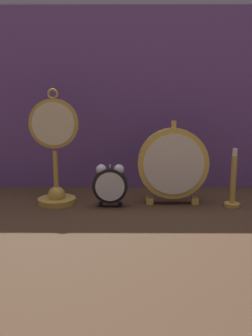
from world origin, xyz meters
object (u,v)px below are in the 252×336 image
Objects in this scene: pocket_watch_on_stand at (53,157)px; alarm_clock_twin_bell at (108,183)px; mantel_clock_silver at (171,164)px; brass_candlestick at (231,187)px.

pocket_watch_on_stand reaches higher than alarm_clock_twin_bell.
pocket_watch_on_stand is at bearing 169.69° from alarm_clock_twin_bell.
mantel_clock_silver is (0.18, 0.03, 0.05)m from alarm_clock_twin_bell.
mantel_clock_silver is 0.18m from brass_candlestick.
pocket_watch_on_stand is at bearing 176.96° from brass_candlestick.
brass_candlestick is (0.16, -0.03, -0.06)m from mantel_clock_silver.
pocket_watch_on_stand is 2.70× the size of alarm_clock_twin_bell.
brass_candlestick is (0.49, -0.03, -0.08)m from pocket_watch_on_stand.
alarm_clock_twin_bell is 0.51× the size of mantel_clock_silver.
alarm_clock_twin_bell is at bearing -179.67° from brass_candlestick.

